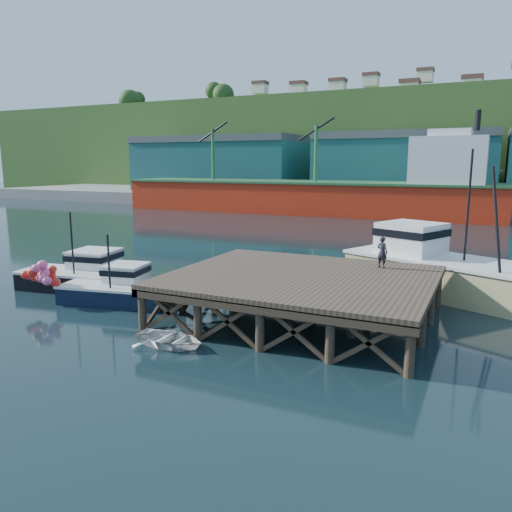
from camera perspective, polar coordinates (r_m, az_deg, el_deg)
The scene contains 12 objects.
ground at distance 26.46m, azimuth -6.15°, elevation -5.50°, with size 300.00×300.00×0.00m, color black.
wharf at distance 23.48m, azimuth 5.07°, elevation -2.67°, with size 12.00×10.00×2.62m.
far_quay at distance 92.83m, azimuth 17.03°, elevation 6.27°, with size 160.00×40.00×2.00m, color gray.
warehouse_left at distance 99.22m, azimuth -3.97°, elevation 10.14°, with size 32.00×16.00×9.00m, color #1B5B5C.
warehouse_mid at distance 87.68m, azimuth 16.74°, elevation 9.66°, with size 28.00×16.00×9.00m, color #1B5B5C.
cargo_ship at distance 73.09m, azimuth 7.92°, elevation 7.40°, with size 55.50×10.00×13.75m.
hillside at distance 122.44m, azimuth 19.40°, elevation 11.78°, with size 220.00×50.00×22.00m, color #2D511E.
boat_navy at distance 27.43m, azimuth -15.37°, elevation -3.61°, with size 6.32×3.86×3.77m.
boat_black at distance 31.09m, azimuth -18.93°, elevation -1.98°, with size 7.82×6.50×4.62m.
trawler at distance 29.65m, azimuth 21.07°, elevation -1.11°, with size 12.73×8.73×8.05m.
dinghy at distance 20.73m, azimuth -9.89°, elevation -9.30°, with size 2.18×3.05×0.63m, color silver.
dockworker at distance 25.67m, azimuth 14.22°, elevation 0.41°, with size 0.58×0.38×1.58m, color black.
Camera 1 is at (13.33, -21.65, 7.33)m, focal length 35.00 mm.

